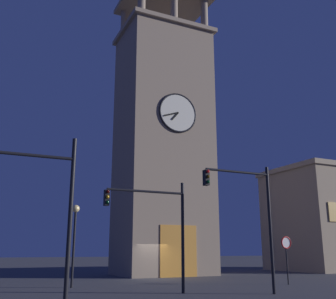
{
  "coord_description": "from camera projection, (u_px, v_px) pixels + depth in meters",
  "views": [
    {
      "loc": [
        12.17,
        28.4,
        2.04
      ],
      "look_at": [
        -2.76,
        -3.85,
        11.03
      ],
      "focal_mm": 42.67,
      "sensor_mm": 36.0,
      "label": 1
    }
  ],
  "objects": [
    {
      "name": "traffic_signal_far",
      "position": [
        157.0,
        217.0,
        19.82
      ],
      "size": [
        4.24,
        0.41,
        5.46
      ],
      "color": "black",
      "rests_on": "ground_plane"
    },
    {
      "name": "traffic_signal_mid",
      "position": [
        250.0,
        206.0,
        19.69
      ],
      "size": [
        3.82,
        0.41,
        6.22
      ],
      "color": "black",
      "rests_on": "ground_plane"
    },
    {
      "name": "traffic_signal_near",
      "position": [
        30.0,
        193.0,
        13.82
      ],
      "size": [
        4.51,
        0.41,
        6.09
      ],
      "color": "black",
      "rests_on": "ground_plane"
    },
    {
      "name": "ground_plane",
      "position": [
        156.0,
        279.0,
        29.44
      ],
      "size": [
        200.0,
        200.0,
        0.0
      ],
      "primitive_type": "plane",
      "color": "#424247"
    },
    {
      "name": "clocktower",
      "position": [
        163.0,
        142.0,
        36.6
      ],
      "size": [
        8.33,
        6.72,
        28.61
      ],
      "color": "gray",
      "rests_on": "ground_plane"
    },
    {
      "name": "no_horn_sign",
      "position": [
        286.0,
        246.0,
        24.98
      ],
      "size": [
        0.78,
        0.14,
        2.9
      ],
      "color": "black",
      "rests_on": "ground_plane"
    },
    {
      "name": "street_lamp",
      "position": [
        75.0,
        228.0,
        23.13
      ],
      "size": [
        0.44,
        0.44,
        4.63
      ],
      "color": "black",
      "rests_on": "ground_plane"
    }
  ]
}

